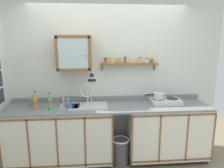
{
  "coord_description": "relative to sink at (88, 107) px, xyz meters",
  "views": [
    {
      "loc": [
        -0.22,
        -2.69,
        1.95
      ],
      "look_at": [
        0.05,
        0.5,
        1.26
      ],
      "focal_mm": 32.97,
      "sensor_mm": 36.0,
      "label": 1
    }
  ],
  "objects": [
    {
      "name": "lower_cabinet_run_right",
      "position": [
        1.28,
        -0.04,
        -0.46
      ],
      "size": [
        1.29,
        0.61,
        0.91
      ],
      "color": "black",
      "rests_on": "ground"
    },
    {
      "name": "hot_plate_stove",
      "position": [
        1.25,
        -0.0,
        0.06
      ],
      "size": [
        0.47,
        0.28,
        0.08
      ],
      "color": "silver",
      "rests_on": "countertop"
    },
    {
      "name": "spice_shelf",
      "position": [
        0.66,
        0.19,
        0.67
      ],
      "size": [
        0.94,
        0.14,
        0.23
      ],
      "color": "brown"
    },
    {
      "name": "bottle_juice_amber_2",
      "position": [
        -0.78,
        -0.09,
        0.14
      ],
      "size": [
        0.08,
        0.08,
        0.28
      ],
      "color": "gold",
      "rests_on": "countertop"
    },
    {
      "name": "trash_bin",
      "position": [
        0.5,
        -0.16,
        -0.7
      ],
      "size": [
        0.28,
        0.28,
        0.43
      ],
      "color": "#4C4C51",
      "rests_on": "ground"
    },
    {
      "name": "mug",
      "position": [
        -0.28,
        -0.11,
        0.06
      ],
      "size": [
        0.12,
        0.09,
        0.09
      ],
      "color": "#3F6699",
      "rests_on": "countertop"
    },
    {
      "name": "bottle_water_blue_0",
      "position": [
        -0.84,
        0.0,
        0.13
      ],
      "size": [
        0.07,
        0.07,
        0.24
      ],
      "color": "#8CB7E0",
      "rests_on": "countertop"
    },
    {
      "name": "countertop",
      "position": [
        0.33,
        -0.04,
        0.0
      ],
      "size": [
        3.16,
        0.63,
        0.03
      ],
      "primitive_type": "cube",
      "color": "gray",
      "rests_on": "lower_cabinet_run"
    },
    {
      "name": "sink",
      "position": [
        0.0,
        0.0,
        0.0
      ],
      "size": [
        0.59,
        0.43,
        0.46
      ],
      "color": "silver",
      "rests_on": "countertop"
    },
    {
      "name": "bottle_soda_green_1",
      "position": [
        -0.56,
        -0.12,
        0.14
      ],
      "size": [
        0.06,
        0.06,
        0.26
      ],
      "color": "#4CB266",
      "rests_on": "countertop"
    },
    {
      "name": "backsplash",
      "position": [
        0.33,
        0.25,
        0.06
      ],
      "size": [
        3.16,
        0.02,
        0.08
      ],
      "primitive_type": "cube",
      "color": "gray",
      "rests_on": "countertop"
    },
    {
      "name": "dish_rack",
      "position": [
        -0.3,
        -0.02,
        0.05
      ],
      "size": [
        0.31,
        0.23,
        0.16
      ],
      "color": "#B2B2B7",
      "rests_on": "countertop"
    },
    {
      "name": "saucepan",
      "position": [
        1.13,
        0.02,
        0.15
      ],
      "size": [
        0.33,
        0.18,
        0.1
      ],
      "color": "silver",
      "rests_on": "hot_plate_stove"
    },
    {
      "name": "lower_cabinet_run",
      "position": [
        -0.45,
        -0.04,
        -0.46
      ],
      "size": [
        1.62,
        0.61,
        0.91
      ],
      "color": "black",
      "rests_on": "ground"
    },
    {
      "name": "back_wall",
      "position": [
        0.33,
        0.29,
        0.44
      ],
      "size": [
        3.8,
        0.07,
        2.69
      ],
      "color": "silver",
      "rests_on": "ground"
    },
    {
      "name": "wall_cabinet",
      "position": [
        -0.2,
        0.11,
        0.84
      ],
      "size": [
        0.53,
        0.32,
        0.53
      ],
      "color": "brown"
    },
    {
      "name": "warning_sign",
      "position": [
        0.06,
        0.26,
        0.43
      ],
      "size": [
        0.15,
        0.01,
        0.25
      ],
      "color": "silver"
    }
  ]
}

